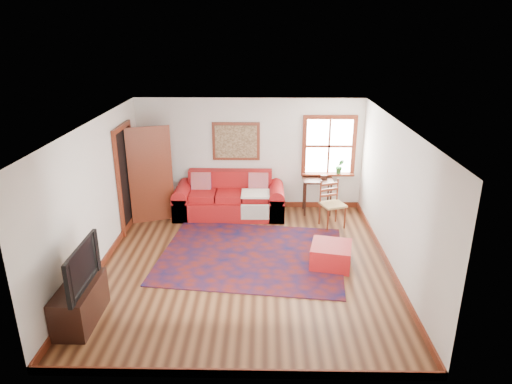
{
  "coord_description": "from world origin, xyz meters",
  "views": [
    {
      "loc": [
        0.32,
        -7.08,
        3.95
      ],
      "look_at": [
        0.18,
        0.6,
        1.14
      ],
      "focal_mm": 32.0,
      "sensor_mm": 36.0,
      "label": 1
    }
  ],
  "objects_px": {
    "red_leather_sofa": "(230,201)",
    "side_table": "(317,185)",
    "red_ottoman": "(331,255)",
    "ladder_back_chair": "(331,202)",
    "media_cabinet": "(80,304)"
  },
  "relations": [
    {
      "from": "red_leather_sofa",
      "to": "media_cabinet",
      "type": "bearing_deg",
      "value": -114.79
    },
    {
      "from": "red_leather_sofa",
      "to": "media_cabinet",
      "type": "relative_size",
      "value": 2.3
    },
    {
      "from": "red_ottoman",
      "to": "side_table",
      "type": "distance_m",
      "value": 2.45
    },
    {
      "from": "red_leather_sofa",
      "to": "side_table",
      "type": "relative_size",
      "value": 3.05
    },
    {
      "from": "red_ottoman",
      "to": "side_table",
      "type": "bearing_deg",
      "value": 101.76
    },
    {
      "from": "side_table",
      "to": "red_leather_sofa",
      "type": "bearing_deg",
      "value": -175.99
    },
    {
      "from": "red_ottoman",
      "to": "ladder_back_chair",
      "type": "relative_size",
      "value": 0.7
    },
    {
      "from": "media_cabinet",
      "to": "ladder_back_chair",
      "type": "bearing_deg",
      "value": 40.43
    },
    {
      "from": "ladder_back_chair",
      "to": "media_cabinet",
      "type": "xyz_separation_m",
      "value": [
        -3.97,
        -3.39,
        -0.24
      ]
    },
    {
      "from": "media_cabinet",
      "to": "side_table",
      "type": "bearing_deg",
      "value": 47.43
    },
    {
      "from": "red_leather_sofa",
      "to": "side_table",
      "type": "xyz_separation_m",
      "value": [
        1.93,
        0.14,
        0.35
      ]
    },
    {
      "from": "red_ottoman",
      "to": "ladder_back_chair",
      "type": "bearing_deg",
      "value": 94.36
    },
    {
      "from": "red_leather_sofa",
      "to": "red_ottoman",
      "type": "relative_size",
      "value": 3.51
    },
    {
      "from": "red_ottoman",
      "to": "media_cabinet",
      "type": "distance_m",
      "value": 4.11
    },
    {
      "from": "red_ottoman",
      "to": "red_leather_sofa",
      "type": "bearing_deg",
      "value": 142.16
    }
  ]
}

